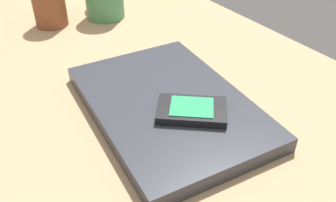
{
  "coord_description": "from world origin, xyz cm",
  "views": [
    {
      "loc": [
        -40.69,
        19.51,
        37.33
      ],
      "look_at": [
        -3.7,
        -5.51,
        5.0
      ],
      "focal_mm": 39.81,
      "sensor_mm": 36.0,
      "label": 1
    }
  ],
  "objects": [
    {
      "name": "cell_phone_on_laptop",
      "position": [
        -8.48,
        -6.26,
        5.97
      ],
      "size": [
        10.75,
        11.21,
        1.31
      ],
      "color": "black",
      "rests_on": "laptop_closed"
    },
    {
      "name": "desk_surface",
      "position": [
        0.0,
        0.0,
        1.5
      ],
      "size": [
        120.0,
        80.0,
        3.0
      ],
      "primitive_type": "cube",
      "color": "tan",
      "rests_on": "ground"
    },
    {
      "name": "pen_cup",
      "position": [
        36.49,
        -2.14,
        7.56
      ],
      "size": [
        6.87,
        6.87,
        9.13
      ],
      "primitive_type": "cylinder",
      "color": "brown",
      "rests_on": "desk_surface"
    },
    {
      "name": "laptop_closed",
      "position": [
        -3.7,
        -5.51,
        4.17
      ],
      "size": [
        33.35,
        24.38,
        2.35
      ],
      "primitive_type": "cube",
      "rotation": [
        0.0,
        0.0,
        -0.1
      ],
      "color": "#33353D",
      "rests_on": "desk_surface"
    }
  ]
}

